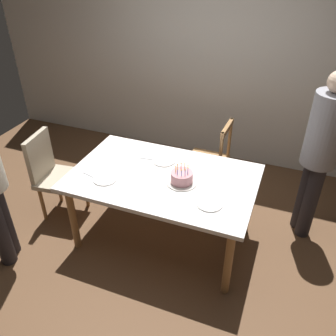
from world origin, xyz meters
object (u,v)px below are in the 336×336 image
(birthday_cake, at_px, (182,178))
(chair_upholstered, at_px, (52,172))
(dining_table, at_px, (163,183))
(plate_far_side, at_px, (164,161))
(chair_spindle_back, at_px, (209,162))
(plate_near_celebrant, at_px, (105,179))
(plate_near_guest, at_px, (210,204))
(person_guest, at_px, (321,150))

(birthday_cake, relative_size, chair_upholstered, 0.29)
(dining_table, distance_m, plate_far_side, 0.27)
(chair_upholstered, bearing_deg, chair_spindle_back, 31.67)
(plate_near_celebrant, bearing_deg, dining_table, 27.18)
(plate_near_celebrant, relative_size, plate_near_guest, 1.00)
(dining_table, relative_size, birthday_cake, 6.07)
(plate_near_celebrant, xyz_separation_m, person_guest, (1.77, 0.86, 0.21))
(plate_near_guest, relative_size, chair_spindle_back, 0.23)
(plate_far_side, relative_size, chair_upholstered, 0.23)
(plate_near_celebrant, distance_m, plate_far_side, 0.61)
(birthday_cake, distance_m, person_guest, 1.30)
(chair_spindle_back, xyz_separation_m, person_guest, (1.08, -0.23, 0.52))
(plate_near_celebrant, xyz_separation_m, plate_near_guest, (0.98, 0.00, 0.00))
(plate_near_celebrant, height_order, chair_spindle_back, chair_spindle_back)
(plate_near_guest, bearing_deg, chair_upholstered, 173.68)
(plate_far_side, xyz_separation_m, chair_upholstered, (-1.15, -0.29, -0.23))
(plate_near_celebrant, height_order, plate_far_side, same)
(birthday_cake, height_order, person_guest, person_guest)
(birthday_cake, bearing_deg, dining_table, 169.42)
(dining_table, bearing_deg, birthday_cake, -10.58)
(dining_table, distance_m, person_guest, 1.47)
(chair_spindle_back, bearing_deg, person_guest, -12.02)
(chair_upholstered, xyz_separation_m, person_guest, (2.54, 0.67, 0.44))
(chair_spindle_back, height_order, chair_upholstered, same)
(plate_far_side, height_order, chair_spindle_back, chair_spindle_back)
(dining_table, relative_size, plate_far_side, 7.73)
(dining_table, bearing_deg, plate_near_celebrant, -152.82)
(plate_far_side, distance_m, chair_spindle_back, 0.75)
(dining_table, height_order, plate_near_guest, plate_near_guest)
(dining_table, relative_size, plate_near_guest, 7.73)
(plate_near_guest, distance_m, chair_spindle_back, 1.17)
(chair_spindle_back, relative_size, person_guest, 0.56)
(person_guest, bearing_deg, chair_upholstered, -165.27)
(person_guest, bearing_deg, chair_spindle_back, 167.98)
(birthday_cake, bearing_deg, plate_near_guest, -32.86)
(chair_spindle_back, bearing_deg, dining_table, -104.36)
(plate_near_celebrant, distance_m, plate_near_guest, 0.98)
(dining_table, bearing_deg, chair_upholstered, -177.85)
(plate_far_side, bearing_deg, chair_upholstered, -166.05)
(plate_near_guest, distance_m, chair_upholstered, 1.77)
(plate_near_guest, xyz_separation_m, person_guest, (0.79, 0.86, 0.21))
(dining_table, bearing_deg, plate_far_side, 109.50)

